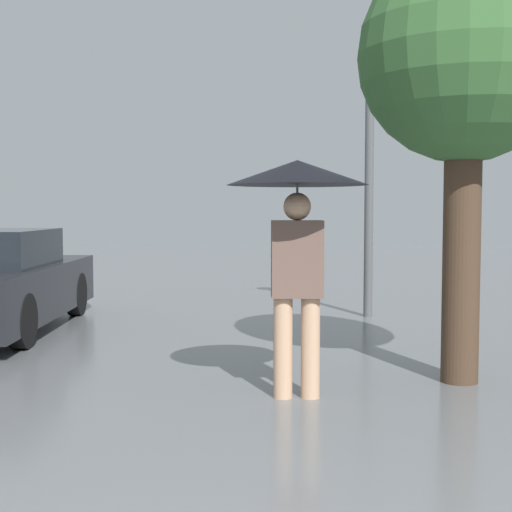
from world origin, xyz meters
TOP-DOWN VIEW (x-y plane):
  - pedestrian at (0.43, 4.45)m, footprint 1.15×1.15m
  - tree at (1.93, 4.97)m, footprint 1.88×1.88m
  - street_lamp at (1.77, 8.90)m, footprint 0.35×0.35m

SIDE VIEW (x-z plane):
  - pedestrian at x=0.43m, z-range 0.59..2.54m
  - street_lamp at x=1.77m, z-range 0.67..4.53m
  - tree at x=1.93m, z-range 0.91..4.75m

